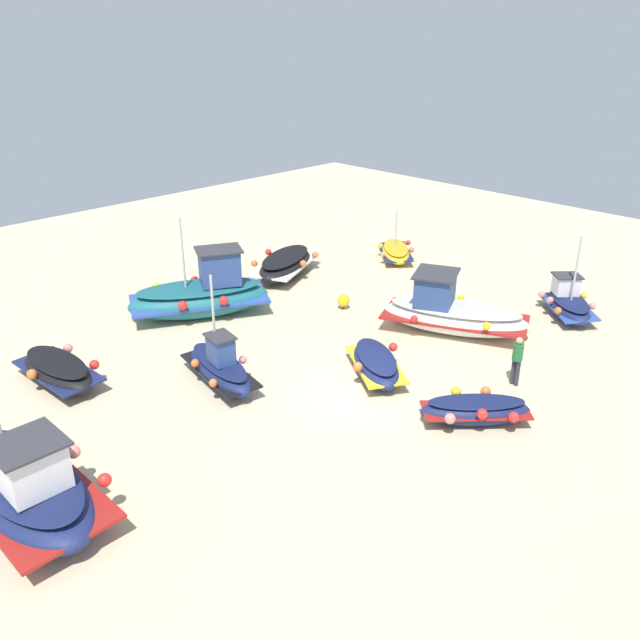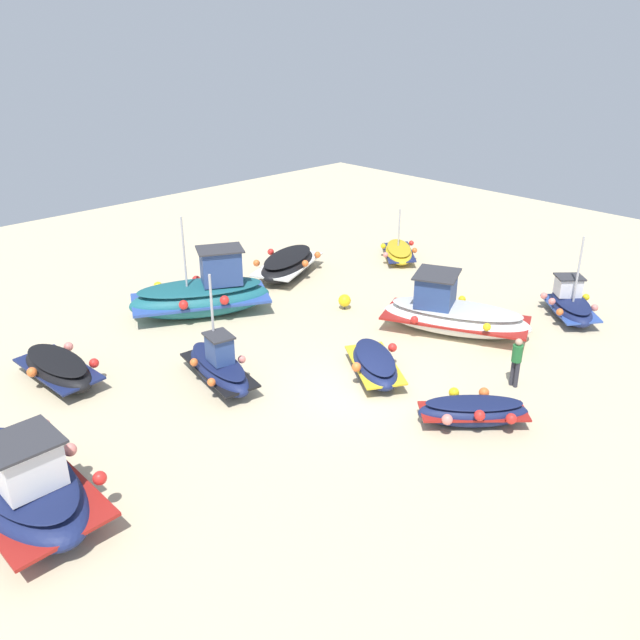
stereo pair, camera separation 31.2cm
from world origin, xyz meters
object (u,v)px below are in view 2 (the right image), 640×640
at_px(fishing_boat_5, 22,483).
at_px(person_walking, 517,359).
at_px(fishing_boat_1, 453,314).
at_px(fishing_boat_3, 203,294).
at_px(fishing_boat_4, 399,252).
at_px(fishing_boat_9, 288,264).
at_px(fishing_boat_2, 375,364).
at_px(fishing_boat_0, 570,305).
at_px(fishing_boat_6, 473,411).
at_px(mooring_buoy_0, 345,301).
at_px(fishing_boat_7, 58,369).
at_px(fishing_boat_8, 219,367).

distance_m(fishing_boat_5, person_walking, 14.25).
xyz_separation_m(fishing_boat_1, fishing_boat_3, (5.68, -7.71, 0.15)).
height_order(fishing_boat_4, fishing_boat_9, fishing_boat_4).
relative_size(fishing_boat_1, fishing_boat_2, 1.79).
distance_m(fishing_boat_3, fishing_boat_5, 11.70).
height_order(fishing_boat_0, fishing_boat_3, fishing_boat_3).
bearing_deg(fishing_boat_6, fishing_boat_2, -48.34).
bearing_deg(fishing_boat_2, fishing_boat_4, -20.83).
height_order(fishing_boat_4, mooring_buoy_0, fishing_boat_4).
relative_size(fishing_boat_2, fishing_boat_5, 0.62).
relative_size(fishing_boat_0, fishing_boat_1, 0.57).
relative_size(fishing_boat_3, fishing_boat_7, 1.62).
bearing_deg(fishing_boat_1, fishing_boat_5, 60.74).
bearing_deg(fishing_boat_3, mooring_buoy_0, -11.66).
xyz_separation_m(fishing_boat_5, fishing_boat_6, (-10.59, 5.26, -0.29)).
bearing_deg(fishing_boat_4, fishing_boat_2, -10.76).
bearing_deg(fishing_boat_0, mooring_buoy_0, 83.02).
distance_m(fishing_boat_9, mooring_buoy_0, 4.63).
relative_size(fishing_boat_5, person_walking, 3.25).
bearing_deg(fishing_boat_4, fishing_boat_7, -45.79).
relative_size(fishing_boat_4, person_walking, 1.97).
relative_size(fishing_boat_3, mooring_buoy_0, 9.29).
distance_m(fishing_boat_7, fishing_boat_8, 5.10).
height_order(fishing_boat_7, mooring_buoy_0, fishing_boat_7).
height_order(fishing_boat_3, fishing_boat_4, fishing_boat_3).
relative_size(person_walking, mooring_buoy_0, 2.64).
bearing_deg(fishing_boat_6, fishing_boat_3, -42.31).
bearing_deg(fishing_boat_1, fishing_boat_9, -22.51).
height_order(fishing_boat_0, fishing_boat_6, fishing_boat_0).
relative_size(fishing_boat_0, fishing_boat_6, 1.12).
bearing_deg(fishing_boat_0, fishing_boat_2, 119.17).
distance_m(fishing_boat_0, fishing_boat_5, 19.97).
bearing_deg(fishing_boat_0, fishing_boat_6, 143.17).
bearing_deg(fishing_boat_1, fishing_boat_8, 46.50).
bearing_deg(fishing_boat_8, fishing_boat_2, 61.36).
relative_size(fishing_boat_5, fishing_boat_7, 1.50).
relative_size(fishing_boat_3, fishing_boat_6, 1.91).
relative_size(fishing_boat_4, fishing_boat_6, 1.07).
distance_m(fishing_boat_3, fishing_boat_6, 11.88).
bearing_deg(fishing_boat_9, fishing_boat_1, -112.11).
bearing_deg(fishing_boat_8, fishing_boat_5, -65.43).
height_order(fishing_boat_0, fishing_boat_7, fishing_boat_0).
bearing_deg(fishing_boat_9, fishing_boat_5, -177.74).
bearing_deg(fishing_boat_5, fishing_boat_6, 63.44).
xyz_separation_m(fishing_boat_2, fishing_boat_5, (10.70, -1.44, 0.29)).
height_order(fishing_boat_6, fishing_boat_8, fishing_boat_8).
bearing_deg(fishing_boat_6, person_walking, -129.58).
xyz_separation_m(fishing_boat_7, fishing_boat_9, (-11.75, -2.29, 0.07)).
height_order(fishing_boat_6, fishing_boat_9, fishing_boat_9).
bearing_deg(fishing_boat_3, fishing_boat_6, -58.11).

